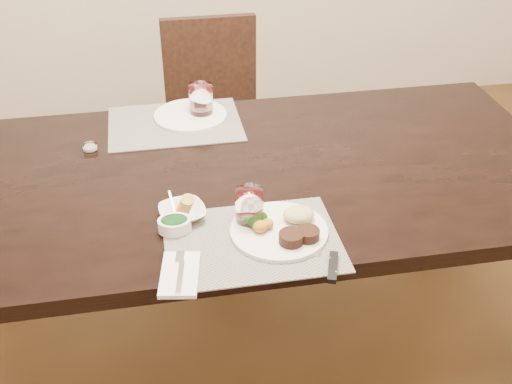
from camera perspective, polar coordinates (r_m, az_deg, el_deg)
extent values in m
plane|color=#402B14|center=(2.48, -0.51, -12.98)|extent=(4.50, 4.50, 0.00)
cube|color=black|center=(2.01, -0.62, 1.39)|extent=(2.00, 1.00, 0.05)
cube|color=black|center=(2.82, 16.63, 1.12)|extent=(0.08, 0.08, 0.70)
cube|color=black|center=(2.89, -3.49, 5.23)|extent=(0.42, 0.42, 0.04)
cube|color=black|center=(2.84, -6.46, -0.80)|extent=(0.04, 0.04, 0.41)
cube|color=black|center=(2.88, 0.68, -0.08)|extent=(0.04, 0.04, 0.41)
cube|color=black|center=(3.14, -7.04, 2.84)|extent=(0.04, 0.04, 0.41)
cube|color=black|center=(3.18, -0.55, 3.45)|extent=(0.04, 0.04, 0.41)
cube|color=black|center=(2.96, -4.14, 11.14)|extent=(0.42, 0.04, 0.45)
cube|color=slate|center=(1.70, -0.32, -4.42)|extent=(0.46, 0.34, 0.00)
cube|color=slate|center=(2.28, -7.22, 6.05)|extent=(0.46, 0.34, 0.00)
cylinder|color=silver|center=(1.72, 2.06, -3.46)|extent=(0.26, 0.26, 0.01)
cylinder|color=black|center=(1.67, 3.15, -4.09)|extent=(0.07, 0.07, 0.03)
cylinder|color=black|center=(1.68, 4.63, -3.74)|extent=(0.06, 0.06, 0.03)
ellipsoid|color=tan|center=(1.75, 3.81, -1.99)|extent=(0.09, 0.07, 0.04)
ellipsoid|color=#1C470D|center=(1.72, -0.08, -2.62)|extent=(0.04, 0.04, 0.03)
ellipsoid|color=#BE7618|center=(1.70, 0.37, -3.07)|extent=(0.04, 0.04, 0.03)
cube|color=silver|center=(1.59, -6.79, -7.28)|extent=(0.12, 0.18, 0.01)
cube|color=white|center=(1.57, -6.75, -7.51)|extent=(0.03, 0.12, 0.00)
cube|color=white|center=(1.63, -6.78, -5.74)|extent=(0.03, 0.05, 0.00)
cube|color=white|center=(1.71, 5.64, -4.07)|extent=(0.07, 0.15, 0.00)
cube|color=black|center=(1.61, 6.84, -6.64)|extent=(0.06, 0.11, 0.01)
imported|color=silver|center=(1.78, -6.57, -1.85)|extent=(0.15, 0.15, 0.03)
cylinder|color=gold|center=(1.77, -6.61, -1.29)|extent=(0.04, 0.05, 0.04)
cylinder|color=silver|center=(1.74, -7.25, -2.92)|extent=(0.09, 0.09, 0.04)
cylinder|color=#0C3611|center=(1.73, -7.27, -2.61)|extent=(0.07, 0.07, 0.01)
cube|color=white|center=(1.77, -7.47, -0.92)|extent=(0.01, 0.06, 0.04)
cylinder|color=white|center=(1.73, -0.59, -1.32)|extent=(0.08, 0.08, 0.11)
cylinder|color=#3A0507|center=(1.75, -0.58, -2.39)|extent=(0.06, 0.06, 0.03)
cylinder|color=silver|center=(2.32, -5.85, 6.80)|extent=(0.26, 0.26, 0.01)
cylinder|color=white|center=(2.31, -4.92, 8.13)|extent=(0.08, 0.08, 0.12)
cylinder|color=#3A0507|center=(2.32, -4.87, 7.16)|extent=(0.07, 0.07, 0.03)
cylinder|color=white|center=(2.17, -14.54, 3.88)|extent=(0.05, 0.05, 0.02)
cylinder|color=white|center=(2.17, -14.53, 3.77)|extent=(0.04, 0.04, 0.01)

